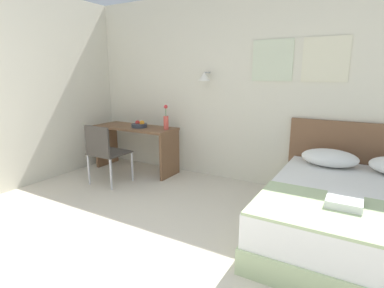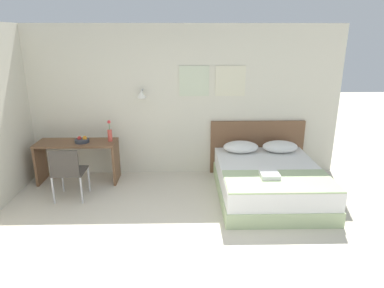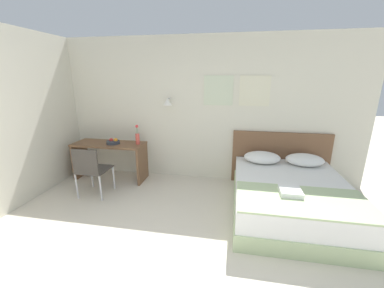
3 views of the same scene
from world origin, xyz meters
name	(u,v)px [view 1 (image 1 of 3)]	position (x,y,z in m)	size (l,w,h in m)	color
wall_back	(247,89)	(0.01, 2.94, 1.33)	(5.89, 0.31, 2.65)	beige
bed	(358,218)	(1.51, 1.87, 0.25)	(1.59, 1.97, 0.50)	#B2C693
headboard	(363,164)	(1.51, 2.88, 0.49)	(1.71, 0.06, 0.98)	brown
pillow_left	(329,158)	(1.16, 2.59, 0.60)	(0.61, 0.43, 0.19)	white
throw_blanket	(360,217)	(1.51, 1.30, 0.51)	(1.54, 0.79, 0.02)	#B2C693
folded_towel_near_foot	(344,201)	(1.39, 1.44, 0.56)	(0.26, 0.28, 0.06)	white
desk	(136,139)	(-1.67, 2.54, 0.52)	(1.35, 0.52, 0.72)	brown
desk_chair	(104,150)	(-1.61, 1.81, 0.51)	(0.47, 0.47, 0.85)	#3D3833
fruit_bowl	(139,125)	(-1.57, 2.52, 0.76)	(0.24, 0.24, 0.11)	#333842
flower_vase	(166,121)	(-1.10, 2.58, 0.85)	(0.08, 0.08, 0.37)	#D14C42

